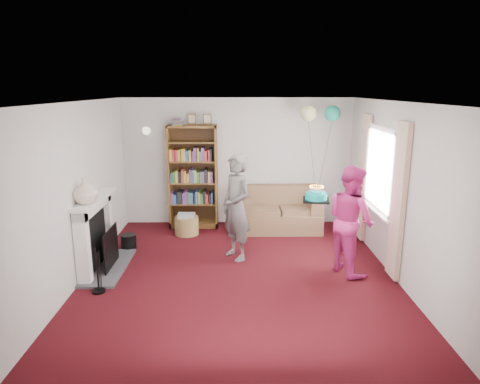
{
  "coord_description": "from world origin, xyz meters",
  "views": [
    {
      "loc": [
        -0.06,
        -5.88,
        2.68
      ],
      "look_at": [
        0.02,
        0.6,
        1.1
      ],
      "focal_mm": 32.0,
      "sensor_mm": 36.0,
      "label": 1
    }
  ],
  "objects_px": {
    "sofa": "(279,213)",
    "person_striped": "(236,207)",
    "bookcase": "(193,178)",
    "birthday_cake": "(316,196)",
    "person_magenta": "(351,220)"
  },
  "relations": [
    {
      "from": "sofa",
      "to": "person_striped",
      "type": "distance_m",
      "value": 1.77
    },
    {
      "from": "bookcase",
      "to": "sofa",
      "type": "distance_m",
      "value": 1.81
    },
    {
      "from": "bookcase",
      "to": "birthday_cake",
      "type": "xyz_separation_m",
      "value": [
        2.03,
        -2.04,
        0.14
      ]
    },
    {
      "from": "bookcase",
      "to": "birthday_cake",
      "type": "distance_m",
      "value": 2.88
    },
    {
      "from": "sofa",
      "to": "person_striped",
      "type": "relative_size",
      "value": 0.92
    },
    {
      "from": "person_magenta",
      "to": "person_striped",
      "type": "bearing_deg",
      "value": 51.71
    },
    {
      "from": "sofa",
      "to": "person_magenta",
      "type": "relative_size",
      "value": 0.97
    },
    {
      "from": "bookcase",
      "to": "birthday_cake",
      "type": "bearing_deg",
      "value": -45.13
    },
    {
      "from": "person_striped",
      "to": "birthday_cake",
      "type": "xyz_separation_m",
      "value": [
        1.19,
        -0.34,
        0.26
      ]
    },
    {
      "from": "person_magenta",
      "to": "birthday_cake",
      "type": "bearing_deg",
      "value": 47.13
    },
    {
      "from": "person_striped",
      "to": "sofa",
      "type": "bearing_deg",
      "value": 116.22
    },
    {
      "from": "sofa",
      "to": "person_striped",
      "type": "bearing_deg",
      "value": -120.23
    },
    {
      "from": "person_magenta",
      "to": "birthday_cake",
      "type": "relative_size",
      "value": 4.19
    },
    {
      "from": "person_striped",
      "to": "birthday_cake",
      "type": "height_order",
      "value": "person_striped"
    },
    {
      "from": "bookcase",
      "to": "person_striped",
      "type": "xyz_separation_m",
      "value": [
        0.83,
        -1.7,
        -0.13
      ]
    }
  ]
}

